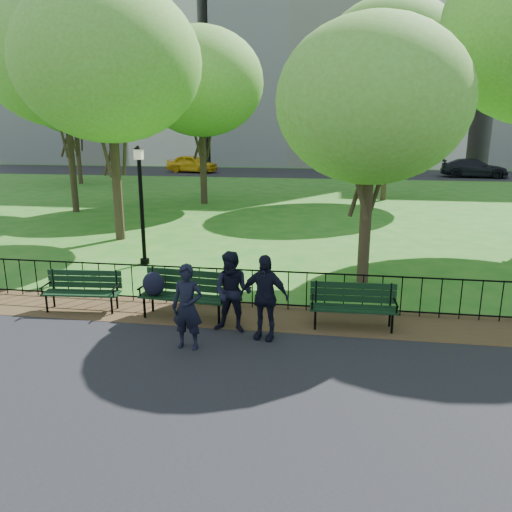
% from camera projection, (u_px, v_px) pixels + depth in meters
% --- Properties ---
extents(ground, '(120.00, 120.00, 0.00)m').
position_uv_depth(ground, '(203.00, 344.00, 9.33)').
color(ground, '#20631A').
extents(asphalt_path, '(60.00, 9.20, 0.01)m').
position_uv_depth(asphalt_path, '(131.00, 460.00, 6.08)').
color(asphalt_path, black).
rests_on(asphalt_path, ground).
extents(dirt_strip, '(60.00, 1.60, 0.01)m').
position_uv_depth(dirt_strip, '(221.00, 314.00, 10.76)').
color(dirt_strip, '#362716').
rests_on(dirt_strip, ground).
extents(far_street, '(70.00, 9.00, 0.01)m').
position_uv_depth(far_street, '(309.00, 173.00, 42.76)').
color(far_street, black).
rests_on(far_street, ground).
extents(iron_fence, '(24.06, 0.06, 1.00)m').
position_uv_depth(iron_fence, '(226.00, 285.00, 11.11)').
color(iron_fence, black).
rests_on(iron_fence, ground).
extents(apartment_west, '(22.00, 15.00, 26.00)m').
position_uv_depth(apartment_west, '(119.00, 41.00, 55.24)').
color(apartment_west, beige).
rests_on(apartment_west, ground).
extents(apartment_mid, '(24.00, 15.00, 30.00)m').
position_uv_depth(apartment_mid, '(339.00, 14.00, 51.08)').
color(apartment_mid, beige).
rests_on(apartment_mid, ground).
extents(park_bench_main, '(1.95, 0.77, 1.08)m').
position_uv_depth(park_bench_main, '(170.00, 287.00, 10.44)').
color(park_bench_main, black).
rests_on(park_bench_main, ground).
extents(park_bench_left_a, '(1.70, 0.65, 0.94)m').
position_uv_depth(park_bench_left_a, '(83.00, 286.00, 10.92)').
color(park_bench_left_a, black).
rests_on(park_bench_left_a, ground).
extents(park_bench_right_a, '(1.73, 0.59, 0.97)m').
position_uv_depth(park_bench_right_a, '(353.00, 301.00, 9.97)').
color(park_bench_right_a, black).
rests_on(park_bench_right_a, ground).
extents(lamppost, '(0.31, 0.31, 3.43)m').
position_uv_depth(lamppost, '(141.00, 201.00, 14.25)').
color(lamppost, black).
rests_on(lamppost, ground).
extents(tree_near_w, '(6.17, 6.17, 8.60)m').
position_uv_depth(tree_near_w, '(108.00, 62.00, 16.43)').
color(tree_near_w, '#2D2116').
rests_on(tree_near_w, ground).
extents(tree_near_e, '(4.66, 4.66, 6.50)m').
position_uv_depth(tree_near_e, '(372.00, 102.00, 11.90)').
color(tree_near_e, '#2D2116').
rests_on(tree_near_e, ground).
extents(tree_mid_w, '(7.01, 7.01, 9.77)m').
position_uv_depth(tree_mid_w, '(62.00, 59.00, 21.92)').
color(tree_mid_w, '#2D2116').
rests_on(tree_mid_w, ground).
extents(tree_far_c, '(6.23, 6.23, 8.68)m').
position_uv_depth(tree_far_c, '(201.00, 82.00, 24.63)').
color(tree_far_c, '#2D2116').
rests_on(tree_far_c, ground).
extents(tree_far_e, '(7.39, 7.39, 10.29)m').
position_uv_depth(tree_far_e, '(392.00, 61.00, 25.50)').
color(tree_far_e, '#2D2116').
rests_on(tree_far_e, ground).
extents(tree_far_w, '(6.20, 6.20, 8.65)m').
position_uv_depth(tree_far_w, '(73.00, 94.00, 33.41)').
color(tree_far_w, '#2D2116').
rests_on(tree_far_w, ground).
extents(person_left, '(0.60, 0.42, 1.58)m').
position_uv_depth(person_left, '(187.00, 307.00, 8.94)').
color(person_left, black).
rests_on(person_left, asphalt_path).
extents(person_mid, '(0.82, 0.47, 1.62)m').
position_uv_depth(person_mid, '(233.00, 292.00, 9.67)').
color(person_mid, black).
rests_on(person_mid, asphalt_path).
extents(person_right, '(1.02, 0.58, 1.64)m').
position_uv_depth(person_right, '(264.00, 297.00, 9.36)').
color(person_right, black).
rests_on(person_right, asphalt_path).
extents(taxi, '(4.69, 2.62, 1.51)m').
position_uv_depth(taxi, '(192.00, 164.00, 43.07)').
color(taxi, gold).
rests_on(taxi, far_street).
extents(sedan_silver, '(4.37, 2.95, 1.36)m').
position_uv_depth(sedan_silver, '(373.00, 168.00, 39.60)').
color(sedan_silver, '#A7A9AF').
rests_on(sedan_silver, far_street).
extents(sedan_dark, '(5.15, 2.52, 1.44)m').
position_uv_depth(sedan_dark, '(474.00, 168.00, 38.99)').
color(sedan_dark, black).
rests_on(sedan_dark, far_street).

